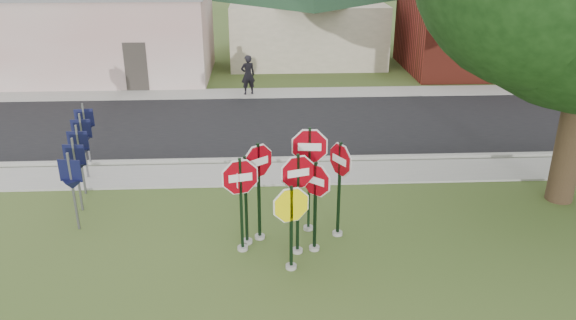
{
  "coord_description": "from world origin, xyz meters",
  "views": [
    {
      "loc": [
        -0.5,
        -9.75,
        6.8
      ],
      "look_at": [
        0.09,
        2.0,
        1.92
      ],
      "focal_mm": 35.0,
      "sensor_mm": 36.0,
      "label": 1
    }
  ],
  "objects_px": {
    "stop_sign_center": "(298,191)",
    "stop_sign_left": "(241,192)",
    "stop_sign_yellow": "(291,218)",
    "pedestrian": "(248,75)"
  },
  "relations": [
    {
      "from": "stop_sign_center",
      "to": "stop_sign_left",
      "type": "bearing_deg",
      "value": 172.63
    },
    {
      "from": "stop_sign_yellow",
      "to": "pedestrian",
      "type": "relative_size",
      "value": 1.2
    },
    {
      "from": "stop_sign_yellow",
      "to": "stop_sign_left",
      "type": "height_order",
      "value": "stop_sign_left"
    },
    {
      "from": "stop_sign_center",
      "to": "pedestrian",
      "type": "xyz_separation_m",
      "value": [
        -1.31,
        12.97,
        -0.62
      ]
    },
    {
      "from": "stop_sign_left",
      "to": "pedestrian",
      "type": "relative_size",
      "value": 1.38
    },
    {
      "from": "stop_sign_left",
      "to": "stop_sign_center",
      "type": "bearing_deg",
      "value": -7.37
    },
    {
      "from": "stop_sign_yellow",
      "to": "pedestrian",
      "type": "bearing_deg",
      "value": 94.75
    },
    {
      "from": "stop_sign_left",
      "to": "stop_sign_yellow",
      "type": "bearing_deg",
      "value": -37.19
    },
    {
      "from": "pedestrian",
      "to": "stop_sign_left",
      "type": "bearing_deg",
      "value": 72.27
    },
    {
      "from": "pedestrian",
      "to": "stop_sign_yellow",
      "type": "bearing_deg",
      "value": 76.72
    }
  ]
}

